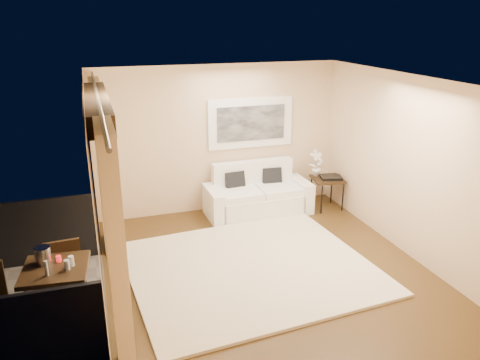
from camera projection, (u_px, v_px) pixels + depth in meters
name	position (u px, v px, depth m)	size (l,w,h in m)	color
floor	(267.00, 271.00, 6.76)	(5.00, 5.00, 0.00)	#4F3717
room_shell	(96.00, 106.00, 5.30)	(5.00, 6.40, 5.00)	white
balcony	(16.00, 301.00, 5.74)	(1.81, 2.60, 1.17)	#605B56
curtains	(108.00, 202.00, 5.70)	(0.16, 4.80, 2.64)	#D2B481
artwork	(251.00, 123.00, 8.61)	(1.62, 0.07, 0.92)	white
rug	(251.00, 268.00, 6.80)	(3.39, 2.95, 0.04)	#F3E6C4
sofa	(257.00, 195.00, 8.70)	(1.93, 0.86, 0.92)	white
side_table	(328.00, 181.00, 8.81)	(0.62, 0.62, 0.60)	black
tray	(331.00, 177.00, 8.75)	(0.38, 0.28, 0.05)	black
orchid	(316.00, 163.00, 8.81)	(0.27, 0.18, 0.51)	white
bistro_table	(56.00, 274.00, 5.25)	(0.77, 0.77, 0.83)	black
balcony_chair_far	(65.00, 267.00, 5.76)	(0.44, 0.45, 0.96)	black
ice_bucket	(43.00, 255.00, 5.28)	(0.18, 0.18, 0.20)	silver
candle	(59.00, 259.00, 5.33)	(0.06, 0.06, 0.07)	red
vase	(46.00, 268.00, 5.02)	(0.04, 0.04, 0.18)	silver
glass_a	(67.00, 265.00, 5.15)	(0.06, 0.06, 0.12)	silver
glass_b	(71.00, 261.00, 5.23)	(0.06, 0.06, 0.12)	white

